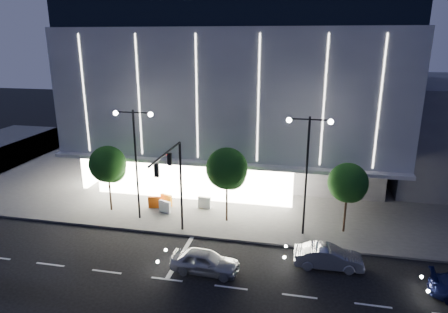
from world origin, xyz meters
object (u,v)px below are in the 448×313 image
object	(u,v)px
street_lamp_east	(307,159)
car_second	(328,257)
tree_right	(348,185)
barrier_a	(155,202)
tree_left	(108,166)
barrier_c	(166,200)
car_lead	(205,261)
barrier_d	(204,203)
traffic_mast	(174,175)
tree_mid	(227,171)
street_lamp_west	(135,149)
barrier_b	(165,207)

from	to	relation	value
street_lamp_east	car_second	size ratio (longest dim) A/B	2.07
tree_right	barrier_a	bearing A→B (deg)	175.81
tree_left	barrier_c	distance (m)	5.72
car_lead	barrier_d	bearing A→B (deg)	17.54
tree_right	barrier_d	xyz separation A→B (m)	(-11.37, 1.96, -3.23)
barrier_a	traffic_mast	bearing A→B (deg)	-65.24
barrier_d	barrier_c	bearing A→B (deg)	-172.23
tree_mid	barrier_a	size ratio (longest dim) A/B	5.59
street_lamp_east	car_second	world-z (taller)	street_lamp_east
tree_left	tree_right	distance (m)	19.00
barrier_c	car_second	bearing A→B (deg)	-7.67
barrier_c	tree_mid	bearing A→B (deg)	2.14
street_lamp_east	tree_right	world-z (taller)	street_lamp_east
traffic_mast	barrier_a	bearing A→B (deg)	126.24
car_lead	barrier_c	world-z (taller)	car_lead
car_second	tree_mid	bearing A→B (deg)	54.51
street_lamp_west	barrier_c	size ratio (longest dim) A/B	8.18
street_lamp_east	tree_left	bearing A→B (deg)	176.35
barrier_a	tree_left	bearing A→B (deg)	-173.15
tree_left	car_lead	world-z (taller)	tree_left
tree_left	car_second	distance (m)	18.65
tree_mid	car_lead	world-z (taller)	tree_mid
tree_mid	barrier_a	world-z (taller)	tree_mid
street_lamp_west	barrier_d	bearing A→B (deg)	32.62
tree_right	barrier_d	bearing A→B (deg)	170.24
traffic_mast	tree_mid	xyz separation A→B (m)	(3.03, 3.68, -0.69)
street_lamp_west	barrier_b	world-z (taller)	street_lamp_west
street_lamp_east	car_second	xyz separation A→B (m)	(1.67, -4.04, -5.24)
tree_mid	car_second	distance (m)	9.85
barrier_a	barrier_d	xyz separation A→B (m)	(4.19, 0.82, 0.00)
street_lamp_west	barrier_a	bearing A→B (deg)	77.84
street_lamp_west	barrier_d	size ratio (longest dim) A/B	8.18
tree_left	car_second	size ratio (longest dim) A/B	1.32
street_lamp_west	street_lamp_east	size ratio (longest dim) A/B	1.00
traffic_mast	barrier_d	xyz separation A→B (m)	(0.65, 5.64, -4.38)
traffic_mast	street_lamp_west	distance (m)	4.89
barrier_c	tree_right	bearing A→B (deg)	12.48
street_lamp_east	barrier_c	distance (m)	13.17
street_lamp_east	barrier_a	distance (m)	13.78
tree_mid	tree_right	distance (m)	9.01
barrier_a	barrier_b	bearing A→B (deg)	-42.45
street_lamp_west	tree_right	size ratio (longest dim) A/B	1.63
barrier_b	barrier_a	bearing A→B (deg)	168.83
tree_left	car_lead	bearing A→B (deg)	-35.77
barrier_b	street_lamp_east	bearing A→B (deg)	12.48
tree_right	barrier_b	bearing A→B (deg)	178.25
tree_right	barrier_d	world-z (taller)	tree_right
tree_left	tree_right	bearing A→B (deg)	-0.00
tree_mid	car_lead	size ratio (longest dim) A/B	1.41
street_lamp_west	tree_left	xyz separation A→B (m)	(-2.97, 1.02, -1.92)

